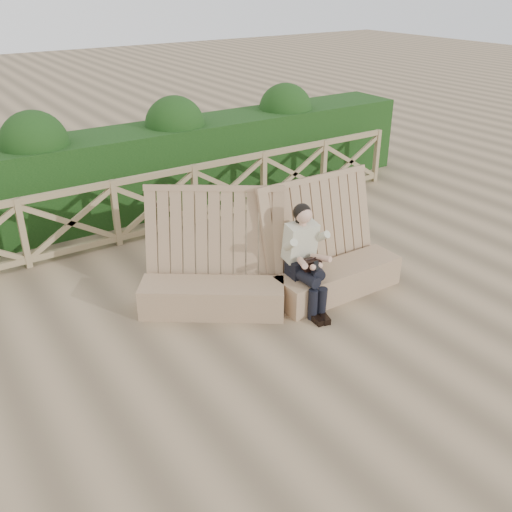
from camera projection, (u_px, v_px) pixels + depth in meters
ground at (279, 331)px, 7.08m from camera, size 60.00×60.00×0.00m
bench at (275, 274)px, 7.61m from camera, size 3.51×1.73×1.55m
woman at (305, 255)px, 7.33m from camera, size 0.43×0.89×1.40m
guardrail at (157, 204)px, 9.44m from camera, size 10.10×0.09×1.10m
hedge at (128, 174)px, 10.25m from camera, size 12.00×1.20×1.50m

